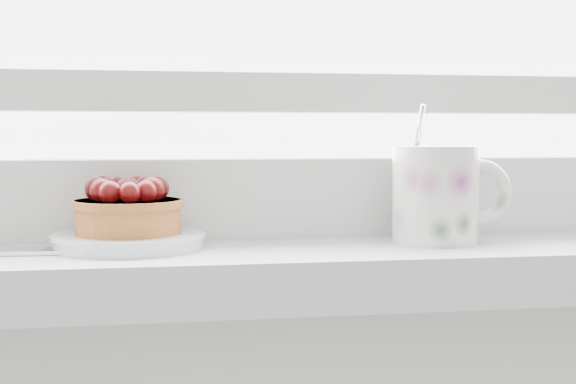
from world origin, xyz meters
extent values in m
cube|color=silver|center=(0.00, 1.90, 0.92)|extent=(1.60, 0.20, 0.04)
cube|color=silver|center=(0.00, 1.97, 0.97)|extent=(1.30, 0.05, 0.07)
cube|color=silver|center=(0.00, 1.97, 1.07)|extent=(1.30, 0.04, 0.04)
cylinder|color=white|center=(-0.09, 1.90, 0.95)|extent=(0.12, 0.12, 0.01)
cylinder|color=#954F20|center=(-0.09, 1.90, 0.97)|extent=(0.08, 0.08, 0.03)
cylinder|color=#954F20|center=(-0.09, 1.90, 0.98)|extent=(0.09, 0.09, 0.01)
sphere|color=#3F0707|center=(-0.09, 1.90, 0.99)|extent=(0.02, 0.02, 0.02)
sphere|color=#3F0707|center=(-0.06, 1.90, 0.99)|extent=(0.02, 0.02, 0.02)
sphere|color=#3F0707|center=(-0.07, 1.91, 0.99)|extent=(0.02, 0.02, 0.02)
sphere|color=#3F0707|center=(-0.08, 1.92, 0.99)|extent=(0.02, 0.02, 0.02)
sphere|color=#3F0707|center=(-0.09, 1.92, 0.99)|extent=(0.02, 0.02, 0.02)
sphere|color=#3F0707|center=(-0.11, 1.91, 0.99)|extent=(0.02, 0.02, 0.02)
sphere|color=#3F0707|center=(-0.11, 1.90, 0.99)|extent=(0.02, 0.02, 0.02)
sphere|color=#3F0707|center=(-0.11, 1.89, 0.99)|extent=(0.02, 0.02, 0.02)
sphere|color=#3F0707|center=(-0.10, 1.88, 0.99)|extent=(0.02, 0.02, 0.02)
sphere|color=#3F0707|center=(-0.08, 1.87, 0.99)|extent=(0.02, 0.02, 0.02)
sphere|color=#3F0707|center=(-0.07, 1.88, 0.99)|extent=(0.02, 0.02, 0.02)
sphere|color=#3F0707|center=(-0.07, 1.89, 0.99)|extent=(0.02, 0.02, 0.02)
cylinder|color=silver|center=(0.17, 1.89, 0.98)|extent=(0.08, 0.08, 0.08)
cylinder|color=black|center=(0.17, 1.89, 1.02)|extent=(0.06, 0.06, 0.01)
torus|color=silver|center=(0.21, 1.89, 0.98)|extent=(0.06, 0.01, 0.06)
cylinder|color=silver|center=(0.16, 1.90, 1.03)|extent=(0.01, 0.02, 0.05)
cube|color=silver|center=(-0.17, 1.88, 0.94)|extent=(0.04, 0.03, 0.00)
cube|color=silver|center=(-0.13, 1.87, 0.94)|extent=(0.04, 0.01, 0.00)
cube|color=silver|center=(-0.13, 1.87, 0.94)|extent=(0.04, 0.01, 0.00)
cube|color=silver|center=(-0.13, 1.88, 0.94)|extent=(0.04, 0.01, 0.00)
cube|color=silver|center=(-0.13, 1.89, 0.94)|extent=(0.04, 0.01, 0.00)
camera|label=1|loc=(-0.07, 1.24, 1.03)|focal=50.00mm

